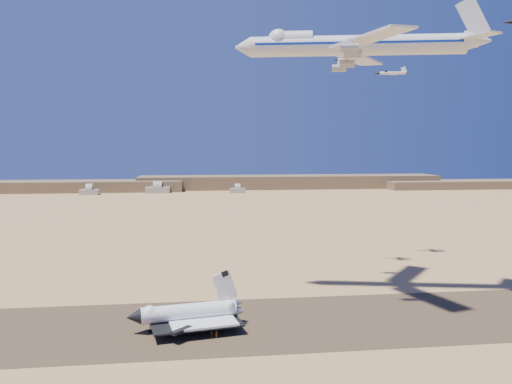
{
  "coord_description": "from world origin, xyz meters",
  "views": [
    {
      "loc": [
        -15.62,
        -151.22,
        54.31
      ],
      "look_at": [
        4.54,
        8.0,
        40.68
      ],
      "focal_mm": 35.0,
      "sensor_mm": 36.0,
      "label": 1
    }
  ],
  "objects": [
    {
      "name": "runway",
      "position": [
        0.0,
        0.0,
        0.03
      ],
      "size": [
        600.0,
        50.0,
        0.06
      ],
      "primitive_type": "cube",
      "color": "#4A3B25",
      "rests_on": "ground"
    },
    {
      "name": "ground",
      "position": [
        0.0,
        0.0,
        0.0
      ],
      "size": [
        1200.0,
        1200.0,
        0.0
      ],
      "primitive_type": "plane",
      "color": "tan",
      "rests_on": "ground"
    },
    {
      "name": "shuttle",
      "position": [
        -17.58,
        -2.23,
        4.65
      ],
      "size": [
        35.11,
        25.61,
        17.28
      ],
      "rotation": [
        0.0,
        0.0,
        0.18
      ],
      "color": "silver",
      "rests_on": "runway"
    },
    {
      "name": "chase_jet_e",
      "position": [
        81.51,
        86.46,
        91.81
      ],
      "size": [
        15.7,
        8.93,
        3.96
      ],
      "rotation": [
        0.0,
        0.0,
        -0.21
      ],
      "color": "silver"
    },
    {
      "name": "ridgeline",
      "position": [
        65.32,
        527.31,
        7.63
      ],
      "size": [
        960.0,
        90.0,
        18.0
      ],
      "color": "olive",
      "rests_on": "ground"
    },
    {
      "name": "crew_b",
      "position": [
        -9.21,
        -9.58,
        0.97
      ],
      "size": [
        0.94,
        1.01,
        1.82
      ],
      "primitive_type": "imported",
      "rotation": [
        0.0,
        0.0,
        2.23
      ],
      "color": "orange",
      "rests_on": "runway"
    },
    {
      "name": "carrier_747",
      "position": [
        39.61,
        23.29,
        91.12
      ],
      "size": [
        89.74,
        67.89,
        22.29
      ],
      "rotation": [
        0.0,
        0.0,
        -0.21
      ],
      "color": "silver"
    },
    {
      "name": "crew_a",
      "position": [
        -9.5,
        -11.12,
        0.9
      ],
      "size": [
        0.61,
        0.72,
        1.68
      ],
      "primitive_type": "imported",
      "rotation": [
        0.0,
        0.0,
        1.97
      ],
      "color": "orange",
      "rests_on": "runway"
    },
    {
      "name": "crew_c",
      "position": [
        -10.75,
        -10.18,
        0.9
      ],
      "size": [
        1.03,
        1.07,
        1.68
      ],
      "primitive_type": "imported",
      "rotation": [
        0.0,
        0.0,
        2.3
      ],
      "color": "orange",
      "rests_on": "runway"
    },
    {
      "name": "chase_jet_d",
      "position": [
        54.58,
        69.28,
        94.69
      ],
      "size": [
        13.44,
        7.88,
        3.43
      ],
      "rotation": [
        0.0,
        0.0,
        -0.32
      ],
      "color": "silver"
    },
    {
      "name": "hangars",
      "position": [
        -64.0,
        478.43,
        4.83
      ],
      "size": [
        200.5,
        29.5,
        30.0
      ],
      "color": "#A8A395",
      "rests_on": "ground"
    }
  ]
}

